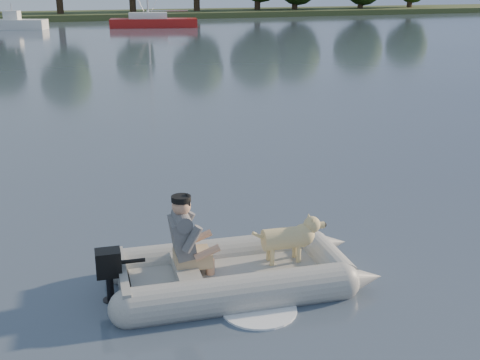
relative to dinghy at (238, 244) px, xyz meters
name	(u,v)px	position (x,y,z in m)	size (l,w,h in m)	color
water	(265,280)	(0.35, -0.02, -0.55)	(160.00, 160.00, 0.00)	slate
shore_bank	(22,17)	(0.35, 61.98, -0.30)	(160.00, 12.00, 0.70)	#47512D
dinghy	(238,244)	(0.00, 0.00, 0.00)	(4.36, 2.94, 1.31)	gray
man	(184,234)	(-0.65, 0.13, 0.18)	(0.68, 0.58, 1.01)	#5E5F63
dog	(284,242)	(0.61, -0.03, -0.07)	(0.88, 0.31, 0.58)	#CBBB75
outboard_motor	(109,278)	(-1.55, 0.19, -0.26)	(0.39, 0.27, 0.74)	black
motorboat	(15,17)	(-0.83, 47.36, 0.42)	(5.06, 1.94, 2.14)	white
sailboat	(153,22)	(10.12, 45.43, -0.11)	(7.60, 3.93, 10.02)	#A91513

